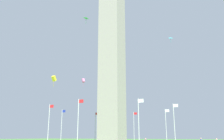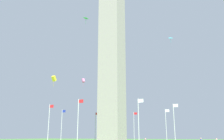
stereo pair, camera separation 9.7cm
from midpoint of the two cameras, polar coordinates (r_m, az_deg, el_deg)
name	(u,v)px [view 1 (the left image)]	position (r m, az deg, el deg)	size (l,w,h in m)	color
obelisk_monument	(112,47)	(64.33, -0.04, 5.17)	(5.30, 5.30, 48.14)	gray
flagpole_n	(174,122)	(55.75, 14.05, -11.57)	(1.12, 0.14, 8.84)	silver
flagpole_ne	(166,125)	(66.82, 12.24, -12.15)	(1.12, 0.14, 8.84)	silver
flagpole_e	(134,126)	(73.99, 5.03, -12.66)	(1.12, 0.14, 8.84)	silver
flagpole_se	(95,126)	(74.47, -3.86, -12.69)	(1.12, 0.14, 8.84)	silver
flagpole_s	(62,125)	(68.10, -11.49, -12.23)	(1.12, 0.14, 8.84)	silver
flagpole_sw	(49,123)	(57.28, -14.29, -11.63)	(1.12, 0.14, 8.84)	silver
flagpole_w	(78,120)	(47.66, -7.79, -11.37)	(1.12, 0.14, 8.84)	silver
flagpole_nw	(139,120)	(46.90, 6.12, -11.37)	(1.12, 0.14, 8.84)	silver
kite_yellow_box	(54,78)	(57.54, -13.19, -1.91)	(0.73, 1.28, 2.57)	yellow
kite_green_diamond	(86,19)	(45.39, -6.01, 11.63)	(0.89, 0.92, 1.27)	green
kite_cyan_diamond	(171,38)	(58.48, 13.21, 7.09)	(1.06, 1.01, 1.38)	#33C6D1
kite_pink_box	(83,81)	(58.09, -6.62, -2.41)	(0.96, 0.90, 1.86)	pink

